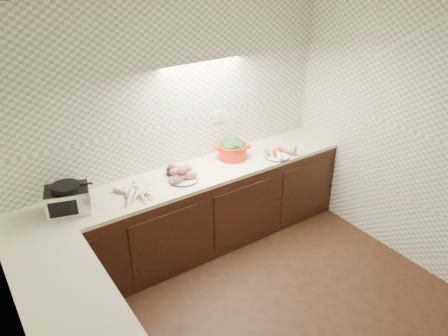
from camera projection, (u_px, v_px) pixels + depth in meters
room at (297, 169)px, 2.92m from camera, size 3.60×3.60×2.60m
counter at (169, 284)px, 3.62m from camera, size 3.60×3.60×0.90m
toaster_oven at (68, 199)px, 3.74m from camera, size 0.42×0.37×0.25m
parsnip_pile at (133, 191)px, 4.02m from camera, size 0.37×0.42×0.08m
sweet_potato_plate at (183, 174)px, 4.25m from camera, size 0.30×0.30×0.17m
onion_bowl at (174, 170)px, 4.37m from camera, size 0.16×0.16×0.12m
dutch_oven at (233, 149)px, 4.66m from camera, size 0.41×0.41×0.22m
veg_plate at (279, 151)px, 4.76m from camera, size 0.36×0.35×0.13m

